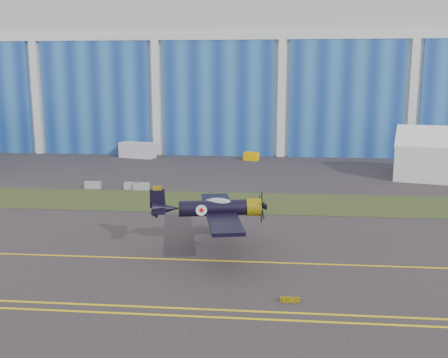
# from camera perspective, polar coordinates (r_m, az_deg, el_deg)

# --- Properties ---
(ground) EXTENTS (260.00, 260.00, 0.00)m
(ground) POSITION_cam_1_polar(r_m,az_deg,el_deg) (49.32, -19.86, -5.78)
(ground) COLOR #373034
(ground) RESTS_ON ground
(grass_median) EXTENTS (260.00, 10.00, 0.02)m
(grass_median) POSITION_cam_1_polar(r_m,az_deg,el_deg) (61.81, -14.38, -2.13)
(grass_median) COLOR #475128
(grass_median) RESTS_ON ground
(hangar) EXTENTS (220.00, 45.70, 30.00)m
(hangar) POSITION_cam_1_polar(r_m,az_deg,el_deg) (116.25, -4.95, 11.58)
(hangar) COLOR silver
(hangar) RESTS_ON ground
(taxiway_centreline) EXTENTS (200.00, 0.20, 0.02)m
(taxiway_centreline) POSITION_cam_1_polar(r_m,az_deg,el_deg) (45.07, -22.56, -7.53)
(taxiway_centreline) COLOR yellow
(taxiway_centreline) RESTS_ON ground
(guard_board_right) EXTENTS (1.20, 0.15, 0.35)m
(guard_board_right) POSITION_cam_1_polar(r_m,az_deg,el_deg) (33.44, 7.21, -12.91)
(guard_board_right) COLOR yellow
(guard_board_right) RESTS_ON ground
(warbird) EXTENTS (12.48, 14.15, 3.68)m
(warbird) POSITION_cam_1_polar(r_m,az_deg,el_deg) (41.40, -1.19, -3.18)
(warbird) COLOR black
(warbird) RESTS_ON ground
(shipping_container) EXTENTS (6.52, 3.92, 2.64)m
(shipping_container) POSITION_cam_1_polar(r_m,az_deg,el_deg) (92.12, -9.40, 3.13)
(shipping_container) COLOR silver
(shipping_container) RESTS_ON ground
(tug) EXTENTS (2.69, 2.19, 1.36)m
(tug) POSITION_cam_1_polar(r_m,az_deg,el_deg) (88.09, 2.99, 2.49)
(tug) COLOR #FFBB00
(tug) RESTS_ON ground
(barrier_a) EXTENTS (2.01, 0.65, 0.90)m
(barrier_a) POSITION_cam_1_polar(r_m,az_deg,el_deg) (67.40, -14.08, -0.66)
(barrier_a) COLOR #929B90
(barrier_a) RESTS_ON ground
(barrier_b) EXTENTS (2.04, 0.77, 0.90)m
(barrier_b) POSITION_cam_1_polar(r_m,az_deg,el_deg) (65.47, -8.98, -0.80)
(barrier_b) COLOR gray
(barrier_b) RESTS_ON ground
(barrier_c) EXTENTS (2.03, 0.69, 0.90)m
(barrier_c) POSITION_cam_1_polar(r_m,az_deg,el_deg) (65.99, -9.96, -0.74)
(barrier_c) COLOR #9C8C91
(barrier_c) RESTS_ON ground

